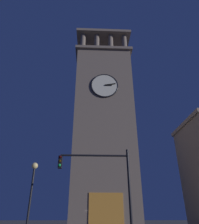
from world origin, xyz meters
TOP-DOWN VIEW (x-y plane):
  - clocktower at (-0.75, -3.27)m, footprint 7.53×9.54m
  - traffic_signal_mid at (-0.14, 9.44)m, footprint 4.35×0.41m
  - street_lamp at (4.71, 7.10)m, footprint 0.44×0.44m

SIDE VIEW (x-z plane):
  - street_lamp at x=4.71m, z-range 1.05..6.49m
  - traffic_signal_mid at x=-0.14m, z-range 1.03..6.83m
  - clocktower at x=-0.75m, z-range -2.73..25.66m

